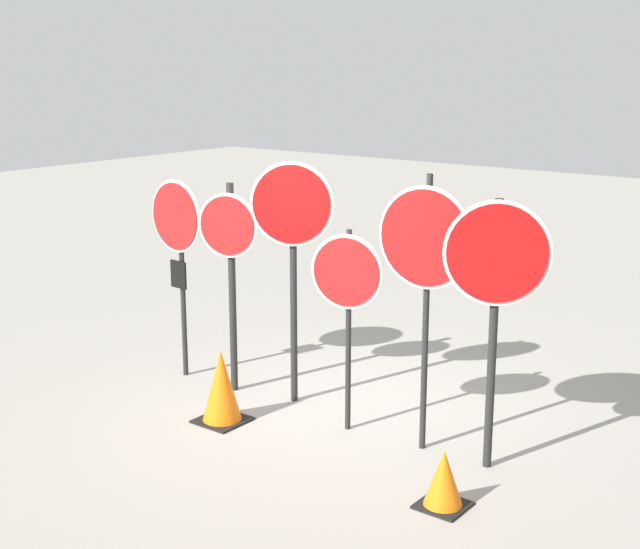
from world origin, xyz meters
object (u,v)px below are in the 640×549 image
at_px(stop_sign_4, 425,252).
at_px(stop_sign_2, 292,228).
at_px(stop_sign_1, 229,251).
at_px(traffic_cone_1, 444,479).
at_px(stop_sign_5, 496,276).
at_px(stop_sign_0, 177,232).
at_px(stop_sign_3, 347,284).
at_px(traffic_cone_0, 222,387).

bearing_deg(stop_sign_4, stop_sign_2, 170.08).
bearing_deg(stop_sign_1, stop_sign_4, -16.38).
bearing_deg(stop_sign_1, traffic_cone_1, -30.69).
bearing_deg(stop_sign_5, traffic_cone_1, -114.68).
relative_size(stop_sign_2, traffic_cone_1, 5.23).
relative_size(stop_sign_1, stop_sign_2, 0.90).
bearing_deg(stop_sign_4, stop_sign_5, -1.00).
height_order(stop_sign_2, traffic_cone_1, stop_sign_2).
xyz_separation_m(stop_sign_0, stop_sign_1, (0.77, -0.00, -0.11)).
relative_size(stop_sign_2, stop_sign_5, 1.06).
relative_size(stop_sign_0, stop_sign_3, 1.13).
distance_m(stop_sign_0, traffic_cone_1, 4.16).
xyz_separation_m(stop_sign_3, traffic_cone_1, (1.48, -0.74, -1.21)).
height_order(traffic_cone_0, traffic_cone_1, traffic_cone_0).
relative_size(stop_sign_5, traffic_cone_1, 4.95).
bearing_deg(stop_sign_2, stop_sign_4, -34.75).
distance_m(stop_sign_5, traffic_cone_0, 2.95).
xyz_separation_m(stop_sign_0, stop_sign_3, (2.34, -0.11, -0.20)).
relative_size(stop_sign_1, stop_sign_4, 0.89).
bearing_deg(stop_sign_4, traffic_cone_1, -51.82).
distance_m(stop_sign_2, traffic_cone_0, 1.70).
height_order(stop_sign_2, stop_sign_3, stop_sign_2).
xyz_separation_m(stop_sign_0, stop_sign_4, (3.13, -0.05, 0.20)).
relative_size(stop_sign_2, stop_sign_3, 1.28).
relative_size(stop_sign_5, traffic_cone_0, 3.24).
relative_size(stop_sign_0, traffic_cone_0, 3.03).
xyz_separation_m(stop_sign_2, stop_sign_3, (0.86, -0.26, -0.39)).
xyz_separation_m(stop_sign_3, traffic_cone_0, (-1.09, -0.56, -1.08)).
height_order(stop_sign_0, stop_sign_3, stop_sign_0).
bearing_deg(stop_sign_2, traffic_cone_0, -134.15).
distance_m(stop_sign_0, stop_sign_4, 3.13).
xyz_separation_m(stop_sign_5, traffic_cone_0, (-2.54, -0.64, -1.36)).
bearing_deg(stop_sign_3, stop_sign_1, 161.94).
height_order(stop_sign_1, traffic_cone_0, stop_sign_1).
distance_m(stop_sign_4, stop_sign_5, 0.68).
distance_m(stop_sign_0, stop_sign_2, 1.51).
relative_size(traffic_cone_0, traffic_cone_1, 1.53).
bearing_deg(traffic_cone_0, traffic_cone_1, -4.07).
bearing_deg(stop_sign_2, stop_sign_3, -44.56).
bearing_deg(stop_sign_3, stop_sign_5, -10.83).
relative_size(stop_sign_1, traffic_cone_1, 4.69).
distance_m(stop_sign_2, stop_sign_3, 0.97).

